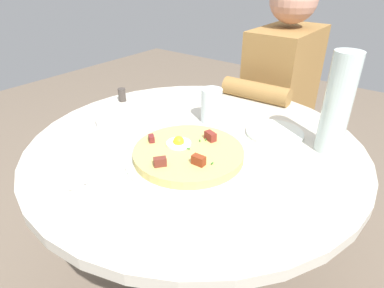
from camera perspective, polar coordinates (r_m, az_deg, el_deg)
The scene contains 12 objects.
dining_table at distance 1.04m, azimuth 0.52°, elevation -7.51°, with size 0.96×0.96×0.71m.
person_seated at distance 1.60m, azimuth 14.55°, elevation 3.86°, with size 0.51×0.28×1.14m.
pizza_plate at distance 0.86m, azimuth -0.63°, elevation -2.57°, with size 0.33×0.33×0.01m, color silver.
breakfast_pizza at distance 0.85m, azimuth -0.69°, elevation -1.53°, with size 0.29×0.29×0.05m.
bread_plate at distance 1.02m, azimuth 14.28°, elevation 1.93°, with size 0.17×0.17×0.01m, color silver.
napkin at distance 0.88m, azimuth -21.56°, elevation -4.38°, with size 0.17×0.14×0.00m, color white.
fork at distance 0.87m, azimuth -22.71°, elevation -4.52°, with size 0.18×0.01×0.01m, color silver.
knife at distance 0.88m, azimuth -20.53°, elevation -3.75°, with size 0.18×0.01×0.01m, color silver.
water_glass at distance 1.05m, azimuth 3.43°, elevation 6.78°, with size 0.07×0.07×0.11m, color silver.
water_bottle at distance 0.93m, azimuth 24.16°, elevation 6.40°, with size 0.07×0.07×0.27m, color silver.
salt_shaker at distance 1.06m, azimuth -15.77°, elevation 4.13°, with size 0.03×0.03×0.05m, color white.
pepper_shaker at distance 1.25m, azimuth -12.18°, elevation 8.43°, with size 0.03×0.03×0.05m, color #3F3833.
Camera 1 is at (0.67, 0.50, 1.17)m, focal length 30.41 mm.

